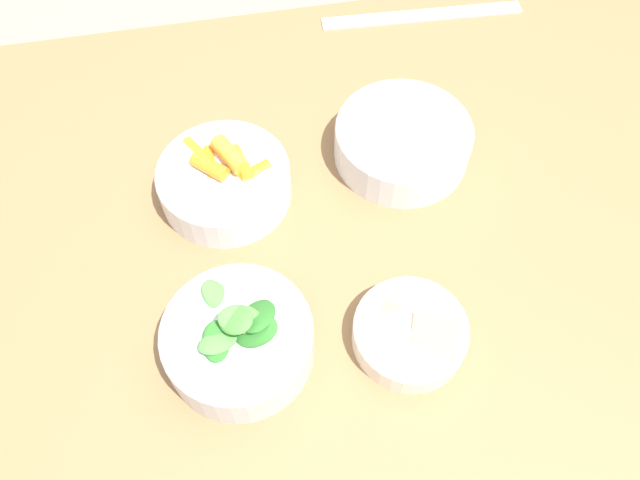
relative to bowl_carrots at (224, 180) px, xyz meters
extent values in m
plane|color=gray|center=(0.19, -0.13, -0.80)|extent=(10.00, 10.00, 0.00)
cube|color=olive|center=(0.19, -0.13, -0.04)|extent=(1.23, 0.99, 0.03)
cube|color=brown|center=(-0.36, 0.30, -0.43)|extent=(0.06, 0.06, 0.74)
cube|color=brown|center=(0.74, 0.30, -0.43)|extent=(0.06, 0.06, 0.74)
cylinder|color=silver|center=(0.00, 0.00, -0.01)|extent=(0.17, 0.17, 0.05)
torus|color=silver|center=(0.00, 0.00, 0.02)|extent=(0.17, 0.17, 0.01)
cylinder|color=orange|center=(-0.03, 0.05, 0.01)|extent=(0.04, 0.05, 0.02)
cylinder|color=orange|center=(0.04, -0.01, 0.01)|extent=(0.05, 0.04, 0.02)
cylinder|color=orange|center=(-0.01, -0.01, 0.01)|extent=(0.06, 0.04, 0.02)
cylinder|color=orange|center=(-0.01, 0.02, 0.01)|extent=(0.02, 0.05, 0.02)
cylinder|color=orange|center=(0.00, 0.00, 0.01)|extent=(0.05, 0.04, 0.02)
cylinder|color=orange|center=(0.01, 0.01, 0.03)|extent=(0.05, 0.06, 0.02)
cylinder|color=orange|center=(0.02, 0.00, 0.02)|extent=(0.03, 0.06, 0.02)
cylinder|color=orange|center=(-0.01, 0.00, 0.03)|extent=(0.05, 0.05, 0.02)
cylinder|color=silver|center=(-0.01, -0.23, 0.00)|extent=(0.17, 0.17, 0.06)
torus|color=silver|center=(-0.01, -0.23, 0.03)|extent=(0.17, 0.17, 0.01)
ellipsoid|color=#4C933D|center=(-0.01, -0.23, 0.05)|extent=(0.06, 0.06, 0.04)
ellipsoid|color=#4C933D|center=(0.00, -0.22, 0.05)|extent=(0.05, 0.04, 0.04)
ellipsoid|color=#2D7028|center=(0.01, -0.24, 0.04)|extent=(0.06, 0.04, 0.04)
ellipsoid|color=#4C933D|center=(-0.03, -0.24, 0.04)|extent=(0.05, 0.04, 0.01)
ellipsoid|color=#2D7028|center=(-0.03, -0.24, 0.03)|extent=(0.03, 0.05, 0.02)
ellipsoid|color=#4C933D|center=(-0.03, -0.18, 0.03)|extent=(0.05, 0.05, 0.04)
ellipsoid|color=#2D7028|center=(-0.05, -0.25, 0.01)|extent=(0.05, 0.05, 0.03)
ellipsoid|color=#2D7028|center=(0.02, -0.22, 0.04)|extent=(0.05, 0.06, 0.05)
cylinder|color=silver|center=(0.24, 0.02, 0.00)|extent=(0.18, 0.18, 0.05)
torus|color=silver|center=(0.24, 0.02, 0.02)|extent=(0.18, 0.18, 0.01)
cylinder|color=brown|center=(0.24, 0.02, -0.01)|extent=(0.17, 0.17, 0.03)
ellipsoid|color=#8E5B3D|center=(0.25, 0.08, 0.01)|extent=(0.01, 0.01, 0.01)
ellipsoid|color=#8E5B3D|center=(0.24, 0.03, 0.01)|extent=(0.01, 0.01, 0.01)
ellipsoid|color=#8E5B3D|center=(0.21, 0.01, 0.01)|extent=(0.01, 0.01, 0.01)
ellipsoid|color=#A36B4C|center=(0.31, -0.01, 0.01)|extent=(0.01, 0.01, 0.01)
ellipsoid|color=#8E5B3D|center=(0.20, -0.04, 0.01)|extent=(0.01, 0.01, 0.01)
ellipsoid|color=#8E5B3D|center=(0.29, -0.01, 0.01)|extent=(0.01, 0.01, 0.01)
ellipsoid|color=#AD7551|center=(0.22, 0.07, 0.01)|extent=(0.01, 0.01, 0.01)
ellipsoid|color=#AD7551|center=(0.31, 0.06, 0.01)|extent=(0.01, 0.01, 0.01)
cylinder|color=#E0A88E|center=(0.27, -0.04, 0.01)|extent=(0.03, 0.03, 0.01)
cylinder|color=beige|center=(0.23, 0.06, 0.02)|extent=(0.03, 0.03, 0.01)
cylinder|color=#E0A88E|center=(0.28, 0.08, 0.01)|extent=(0.03, 0.03, 0.01)
cylinder|color=silver|center=(0.18, -0.25, -0.01)|extent=(0.13, 0.13, 0.03)
torus|color=silver|center=(0.18, -0.25, 0.00)|extent=(0.13, 0.13, 0.01)
cube|color=tan|center=(0.17, -0.25, -0.01)|extent=(0.08, 0.08, 0.03)
cube|color=tan|center=(0.19, -0.27, 0.00)|extent=(0.07, 0.07, 0.01)
cube|color=tan|center=(0.20, -0.25, 0.00)|extent=(0.05, 0.05, 0.01)
cube|color=tan|center=(0.20, -0.27, 0.00)|extent=(0.07, 0.07, 0.02)
cube|color=#EFB7C6|center=(0.36, 0.30, -0.03)|extent=(0.33, 0.05, 0.00)
camera|label=1|loc=(0.03, -0.51, 0.64)|focal=35.00mm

